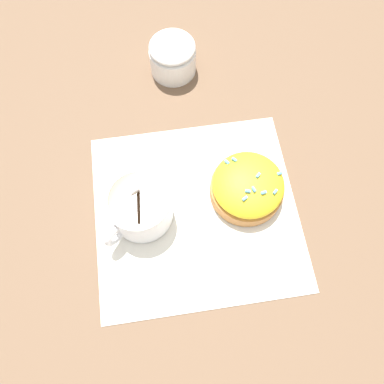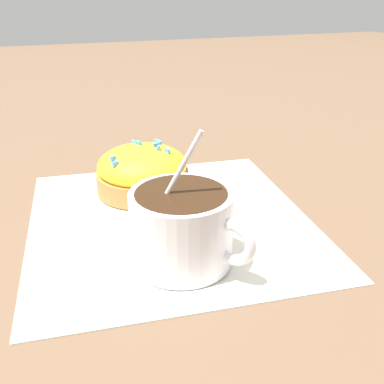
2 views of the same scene
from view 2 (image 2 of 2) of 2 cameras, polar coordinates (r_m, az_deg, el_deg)
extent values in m
plane|color=brown|center=(0.45, -2.80, -3.70)|extent=(3.00, 3.00, 0.00)
cube|color=white|center=(0.45, -2.80, -3.54)|extent=(0.31, 0.30, 0.00)
cylinder|color=white|center=(0.37, -1.35, -4.54)|extent=(0.08, 0.08, 0.06)
cylinder|color=#331E0F|center=(0.36, -1.39, -0.89)|extent=(0.07, 0.07, 0.01)
torus|color=white|center=(0.35, 5.20, -6.43)|extent=(0.04, 0.03, 0.04)
ellipsoid|color=silver|center=(0.38, 2.22, -7.35)|extent=(0.02, 0.03, 0.01)
cylinder|color=silver|center=(0.36, -3.19, -0.18)|extent=(0.02, 0.06, 0.11)
cylinder|color=#B2753D|center=(0.51, -6.24, 1.46)|extent=(0.10, 0.10, 0.02)
ellipsoid|color=yellow|center=(0.50, -6.34, 3.42)|extent=(0.10, 0.10, 0.04)
cube|color=#4C99EA|center=(0.48, -9.96, 4.27)|extent=(0.01, 0.01, 0.00)
cube|color=#4C99EA|center=(0.54, -7.49, 6.29)|extent=(0.01, 0.00, 0.00)
cube|color=#4C99EA|center=(0.49, -4.26, 5.65)|extent=(0.01, 0.01, 0.00)
cube|color=#4C99EA|center=(0.47, -9.71, 3.60)|extent=(0.01, 0.01, 0.00)
cube|color=#4C99EA|center=(0.50, -6.83, 6.21)|extent=(0.01, 0.01, 0.00)
cube|color=#4C99EA|center=(0.49, -3.15, 5.26)|extent=(0.01, 0.01, 0.00)
cube|color=#4C99EA|center=(0.53, -4.50, 6.43)|extent=(0.01, 0.01, 0.00)
cube|color=#4C99EA|center=(0.50, -4.56, 5.97)|extent=(0.00, 0.01, 0.00)
cube|color=#4C99EA|center=(0.51, -4.16, 6.27)|extent=(0.01, 0.00, 0.00)
camera|label=1|loc=(0.52, 31.83, 56.05)|focal=35.00mm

